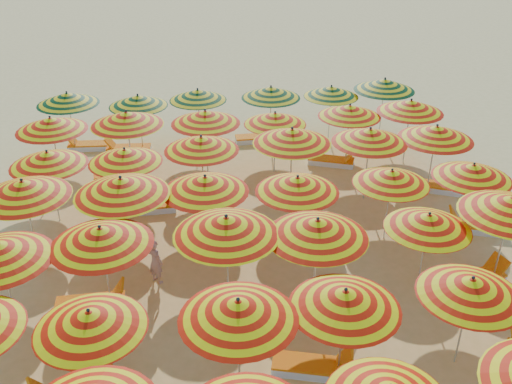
% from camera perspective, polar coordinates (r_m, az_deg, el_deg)
% --- Properties ---
extents(ground, '(120.00, 120.00, 0.00)m').
position_cam_1_polar(ground, '(16.83, 0.21, -5.60)').
color(ground, '#F4C06C').
rests_on(ground, ground).
extents(umbrella_7, '(2.41, 2.41, 2.36)m').
position_cam_1_polar(umbrella_7, '(11.68, -16.29, -12.19)').
color(umbrella_7, silver).
rests_on(umbrella_7, ground).
extents(umbrella_8, '(2.80, 2.80, 2.52)m').
position_cam_1_polar(umbrella_8, '(11.23, -1.80, -11.71)').
color(umbrella_8, silver).
rests_on(umbrella_8, ground).
extents(umbrella_9, '(2.77, 2.77, 2.44)m').
position_cam_1_polar(umbrella_9, '(11.71, 8.90, -10.57)').
color(umbrella_9, silver).
rests_on(umbrella_9, ground).
extents(umbrella_10, '(2.60, 2.60, 2.38)m').
position_cam_1_polar(umbrella_10, '(12.77, 20.72, -8.90)').
color(umbrella_10, silver).
rests_on(umbrella_10, ground).
extents(umbrella_13, '(2.47, 2.47, 2.57)m').
position_cam_1_polar(umbrella_13, '(13.70, -15.26, -4.30)').
color(umbrella_13, silver).
rests_on(umbrella_13, ground).
extents(umbrella_14, '(3.37, 3.37, 2.71)m').
position_cam_1_polar(umbrella_14, '(13.38, -2.98, -3.43)').
color(umbrella_14, silver).
rests_on(umbrella_14, ground).
extents(umbrella_15, '(3.14, 3.14, 2.62)m').
position_cam_1_polar(umbrella_15, '(13.50, 6.15, -3.65)').
color(umbrella_15, silver).
rests_on(umbrella_15, ground).
extents(umbrella_16, '(2.76, 2.76, 2.32)m').
position_cam_1_polar(umbrella_16, '(14.81, 16.86, -2.86)').
color(umbrella_16, silver).
rests_on(umbrella_16, ground).
extents(umbrella_17, '(3.15, 3.15, 2.70)m').
position_cam_1_polar(umbrella_17, '(15.55, 24.15, -1.26)').
color(umbrella_17, silver).
rests_on(umbrella_17, ground).
extents(umbrella_18, '(2.76, 2.76, 2.63)m').
position_cam_1_polar(umbrella_18, '(16.30, -22.25, 0.29)').
color(umbrella_18, silver).
rests_on(umbrella_18, ground).
extents(umbrella_19, '(3.24, 3.24, 2.70)m').
position_cam_1_polar(umbrella_19, '(15.47, -13.32, 0.54)').
color(umbrella_19, silver).
rests_on(umbrella_19, ground).
extents(umbrella_20, '(3.18, 3.18, 2.54)m').
position_cam_1_polar(umbrella_20, '(15.55, -5.09, 0.78)').
color(umbrella_20, silver).
rests_on(umbrella_20, ground).
extents(umbrella_21, '(2.49, 2.49, 2.47)m').
position_cam_1_polar(umbrella_21, '(15.64, 4.15, 0.76)').
color(umbrella_21, silver).
rests_on(umbrella_21, ground).
extents(umbrella_22, '(2.23, 2.23, 2.34)m').
position_cam_1_polar(umbrella_22, '(16.68, 13.39, 1.45)').
color(umbrella_22, silver).
rests_on(umbrella_22, ground).
extents(umbrella_23, '(2.93, 2.93, 2.42)m').
position_cam_1_polar(umbrella_23, '(17.55, 20.86, 1.93)').
color(umbrella_23, silver).
rests_on(umbrella_23, ground).
extents(umbrella_24, '(2.70, 2.70, 2.46)m').
position_cam_1_polar(umbrella_24, '(18.19, -20.09, 3.16)').
color(umbrella_24, silver).
rests_on(umbrella_24, ground).
extents(umbrella_25, '(2.74, 2.74, 2.40)m').
position_cam_1_polar(umbrella_25, '(17.84, -12.97, 3.55)').
color(umbrella_25, silver).
rests_on(umbrella_25, ground).
extents(umbrella_26, '(3.02, 3.02, 2.52)m').
position_cam_1_polar(umbrella_26, '(18.03, -5.48, 4.83)').
color(umbrella_26, silver).
rests_on(umbrella_26, ground).
extents(umbrella_27, '(2.90, 2.90, 2.67)m').
position_cam_1_polar(umbrella_27, '(18.19, 3.62, 5.59)').
color(umbrella_27, silver).
rests_on(umbrella_27, ground).
extents(umbrella_28, '(2.79, 2.79, 2.60)m').
position_cam_1_polar(umbrella_28, '(18.69, 11.32, 5.52)').
color(umbrella_28, silver).
rests_on(umbrella_28, ground).
extents(umbrella_29, '(3.21, 3.21, 2.59)m').
position_cam_1_polar(umbrella_29, '(19.48, 17.58, 5.66)').
color(umbrella_29, silver).
rests_on(umbrella_29, ground).
extents(umbrella_30, '(2.51, 2.51, 2.54)m').
position_cam_1_polar(umbrella_30, '(20.60, -19.82, 6.41)').
color(umbrella_30, silver).
rests_on(umbrella_30, ground).
extents(umbrella_31, '(3.21, 3.21, 2.66)m').
position_cam_1_polar(umbrella_31, '(20.09, -12.81, 7.18)').
color(umbrella_31, silver).
rests_on(umbrella_31, ground).
extents(umbrella_32, '(3.11, 3.11, 2.57)m').
position_cam_1_polar(umbrella_32, '(20.00, -5.08, 7.45)').
color(umbrella_32, silver).
rests_on(umbrella_32, ground).
extents(umbrella_33, '(2.53, 2.53, 2.36)m').
position_cam_1_polar(umbrella_33, '(20.31, 1.92, 7.34)').
color(umbrella_33, silver).
rests_on(umbrella_33, ground).
extents(umbrella_34, '(2.41, 2.41, 2.43)m').
position_cam_1_polar(umbrella_34, '(21.12, 9.34, 8.00)').
color(umbrella_34, silver).
rests_on(umbrella_34, ground).
extents(umbrella_35, '(2.83, 2.83, 2.56)m').
position_cam_1_polar(umbrella_35, '(21.70, 15.21, 8.27)').
color(umbrella_35, silver).
rests_on(umbrella_35, ground).
extents(umbrella_36, '(2.44, 2.44, 2.49)m').
position_cam_1_polar(umbrella_36, '(23.08, -18.33, 8.87)').
color(umbrella_36, silver).
rests_on(umbrella_36, ground).
extents(umbrella_37, '(2.89, 2.89, 2.39)m').
position_cam_1_polar(umbrella_37, '(22.42, -11.71, 8.92)').
color(umbrella_37, silver).
rests_on(umbrella_37, ground).
extents(umbrella_38, '(2.42, 2.42, 2.39)m').
position_cam_1_polar(umbrella_38, '(22.70, -5.84, 9.63)').
color(umbrella_38, silver).
rests_on(umbrella_38, ground).
extents(umbrella_39, '(2.44, 2.44, 2.47)m').
position_cam_1_polar(umbrella_39, '(22.67, 1.50, 9.93)').
color(umbrella_39, silver).
rests_on(umbrella_39, ground).
extents(umbrella_40, '(2.25, 2.25, 2.34)m').
position_cam_1_polar(umbrella_40, '(23.32, 7.53, 9.93)').
color(umbrella_40, silver).
rests_on(umbrella_40, ground).
extents(umbrella_41, '(3.18, 3.18, 2.59)m').
position_cam_1_polar(umbrella_41, '(23.77, 12.73, 10.42)').
color(umbrella_41, silver).
rests_on(umbrella_41, ground).
extents(lounger_3, '(1.82, 1.02, 0.69)m').
position_cam_1_polar(lounger_3, '(13.10, 5.75, -16.98)').
color(lounger_3, white).
rests_on(lounger_3, ground).
extents(lounger_5, '(1.75, 0.64, 0.69)m').
position_cam_1_polar(lounger_5, '(15.16, -16.04, -10.66)').
color(lounger_5, white).
rests_on(lounger_5, ground).
extents(lounger_6, '(1.82, 1.03, 0.69)m').
position_cam_1_polar(lounger_6, '(16.43, 21.12, -8.17)').
color(lounger_6, white).
rests_on(lounger_6, ground).
extents(lounger_7, '(1.81, 0.89, 0.69)m').
position_cam_1_polar(lounger_7, '(17.46, -22.90, -6.19)').
color(lounger_7, white).
rests_on(lounger_7, ground).
extents(lounger_8, '(1.83, 1.04, 0.69)m').
position_cam_1_polar(lounger_8, '(16.78, 5.60, -5.23)').
color(lounger_8, white).
rests_on(lounger_8, ground).
extents(lounger_9, '(1.83, 1.09, 0.69)m').
position_cam_1_polar(lounger_9, '(18.77, 21.05, -3.23)').
color(lounger_9, white).
rests_on(lounger_9, ground).
extents(lounger_10, '(1.75, 0.64, 0.69)m').
position_cam_1_polar(lounger_10, '(18.87, -10.47, -1.44)').
color(lounger_10, white).
rests_on(lounger_10, ground).
extents(lounger_11, '(1.75, 0.63, 0.69)m').
position_cam_1_polar(lounger_11, '(19.24, 4.90, -0.40)').
color(lounger_11, white).
rests_on(lounger_11, ground).
extents(lounger_12, '(1.82, 1.23, 0.69)m').
position_cam_1_polar(lounger_12, '(20.73, 18.06, 0.45)').
color(lounger_12, white).
rests_on(lounger_12, ground).
extents(lounger_13, '(1.80, 0.83, 0.69)m').
position_cam_1_polar(lounger_13, '(21.14, -13.50, 1.69)').
color(lounger_13, white).
rests_on(lounger_13, ground).
extents(lounger_14, '(1.83, 1.16, 0.69)m').
position_cam_1_polar(lounger_14, '(21.79, 7.64, 3.11)').
color(lounger_14, white).
rests_on(lounger_14, ground).
extents(lounger_15, '(1.75, 0.64, 0.69)m').
position_cam_1_polar(lounger_15, '(23.84, -16.36, 4.49)').
color(lounger_15, white).
rests_on(lounger_15, ground).
extents(lounger_16, '(1.76, 0.68, 0.69)m').
position_cam_1_polar(lounger_16, '(23.15, -12.72, 4.24)').
color(lounger_16, white).
rests_on(lounger_16, ground).
extents(lounger_17, '(1.75, 0.63, 0.69)m').
position_cam_1_polar(lounger_17, '(23.55, 0.14, 5.41)').
color(lounger_17, white).
rests_on(lounger_17, ground).
extents(beachgoer_a, '(0.55, 0.55, 1.30)m').
position_cam_1_polar(beachgoer_a, '(15.39, -10.03, -6.86)').
color(beachgoer_a, tan).
rests_on(beachgoer_a, ground).
extents(beachgoer_b, '(0.79, 0.74, 1.30)m').
position_cam_1_polar(beachgoer_b, '(17.66, 5.77, -1.45)').
color(beachgoer_b, tan).
rests_on(beachgoer_b, ground).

